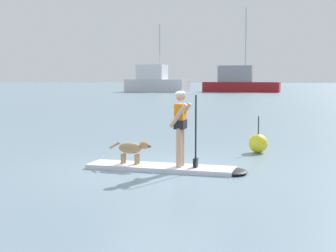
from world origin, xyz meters
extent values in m
plane|color=slate|center=(0.00, 0.00, 0.00)|extent=(400.00, 400.00, 0.00)
cube|color=silver|center=(0.00, 0.00, 0.05)|extent=(3.43, 1.19, 0.10)
ellipsoid|color=black|center=(1.67, -0.20, 0.05)|extent=(0.65, 0.82, 0.10)
cylinder|color=tan|center=(0.48, 0.07, 0.53)|extent=(0.12, 0.12, 0.87)
cylinder|color=tan|center=(0.44, -0.18, 0.53)|extent=(0.12, 0.12, 0.87)
cube|color=black|center=(0.46, -0.05, 1.05)|extent=(0.26, 0.38, 0.20)
cube|color=orange|center=(0.46, -0.05, 1.24)|extent=(0.24, 0.36, 0.53)
sphere|color=tan|center=(0.46, -0.05, 1.67)|extent=(0.22, 0.22, 0.22)
ellipsoid|color=white|center=(0.46, -0.05, 1.73)|extent=(0.23, 0.23, 0.11)
cylinder|color=tan|center=(0.48, 0.13, 1.26)|extent=(0.43, 0.14, 0.54)
cylinder|color=tan|center=(0.44, -0.24, 1.26)|extent=(0.43, 0.14, 0.54)
cylinder|color=black|center=(0.81, -0.10, 0.90)|extent=(0.04, 0.04, 1.60)
cube|color=black|center=(0.81, -0.10, 0.20)|extent=(0.10, 0.19, 0.20)
ellipsoid|color=#997A51|center=(-0.73, 0.09, 0.47)|extent=(0.58, 0.28, 0.26)
ellipsoid|color=#997A51|center=(-0.39, 0.05, 0.54)|extent=(0.24, 0.18, 0.18)
ellipsoid|color=brown|center=(-0.28, 0.03, 0.52)|extent=(0.13, 0.09, 0.08)
cylinder|color=#997A51|center=(-1.10, 0.13, 0.52)|extent=(0.27, 0.08, 0.18)
cylinder|color=#997A51|center=(-0.55, 0.14, 0.22)|extent=(0.07, 0.07, 0.24)
cylinder|color=#997A51|center=(-0.57, -0.01, 0.22)|extent=(0.07, 0.07, 0.24)
cylinder|color=#997A51|center=(-0.88, 0.18, 0.22)|extent=(0.07, 0.07, 0.24)
cylinder|color=#997A51|center=(-0.90, 0.03, 0.22)|extent=(0.07, 0.07, 0.24)
cube|color=silver|center=(-11.85, 60.21, 0.92)|extent=(9.69, 5.21, 1.84)
cube|color=silver|center=(-12.54, 60.21, 2.91)|extent=(4.58, 3.23, 2.15)
cylinder|color=silver|center=(-11.39, 60.21, 5.81)|extent=(0.20, 0.20, 7.95)
cylinder|color=silver|center=(-12.54, 60.21, 3.04)|extent=(3.17, 0.92, 0.14)
cube|color=maroon|center=(0.39, 61.59, 0.72)|extent=(11.24, 4.34, 1.45)
cube|color=gray|center=(-0.43, 61.59, 2.64)|extent=(5.17, 2.82, 2.38)
cylinder|color=silver|center=(0.94, 61.59, 6.75)|extent=(0.20, 0.20, 10.61)
cylinder|color=silver|center=(-0.43, 61.59, 2.65)|extent=(3.82, 0.64, 0.14)
sphere|color=yellow|center=(2.20, 2.94, 0.26)|extent=(0.52, 0.52, 0.52)
cylinder|color=black|center=(2.20, 2.94, 0.77)|extent=(0.03, 0.03, 0.50)
camera|label=1|loc=(2.03, -10.81, 2.08)|focal=52.73mm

